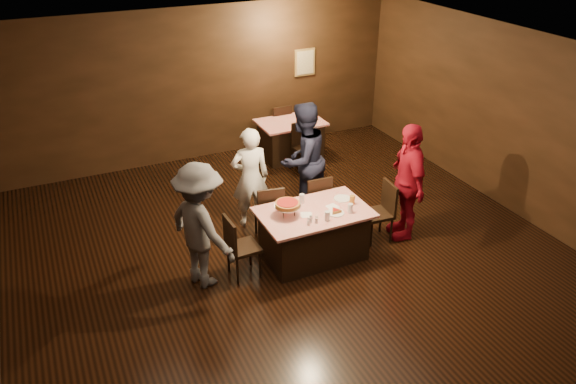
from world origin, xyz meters
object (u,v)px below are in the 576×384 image
(chair_back_far, at_px, (279,125))
(chair_back_near, at_px, (306,148))
(diner_white_jacket, at_px, (250,178))
(diner_red_shirt, at_px, (407,181))
(plate_empty, at_px, (342,198))
(back_table, at_px, (291,139))
(chair_end_right, at_px, (377,213))
(diner_grey_knit, at_px, (201,226))
(chair_far_right, at_px, (315,201))
(chair_far_left, at_px, (269,211))
(main_table, at_px, (314,234))
(glass_back, at_px, (302,199))
(glass_amber, at_px, (352,200))
(pizza_stand, at_px, (287,204))
(chair_end_left, at_px, (243,246))
(glass_front_right, at_px, (350,208))
(glass_front_left, at_px, (327,216))
(diner_navy_hoodie, at_px, (303,159))

(chair_back_far, bearing_deg, chair_back_near, 88.79)
(diner_white_jacket, height_order, diner_red_shirt, diner_red_shirt)
(diner_red_shirt, height_order, plate_empty, diner_red_shirt)
(back_table, distance_m, chair_end_right, 3.40)
(diner_grey_knit, bearing_deg, chair_far_right, -93.95)
(chair_far_left, relative_size, diner_grey_knit, 0.53)
(main_table, height_order, diner_white_jacket, diner_white_jacket)
(diner_red_shirt, relative_size, glass_back, 13.37)
(diner_white_jacket, bearing_deg, chair_far_right, 159.60)
(chair_back_far, relative_size, diner_red_shirt, 0.51)
(diner_white_jacket, distance_m, glass_amber, 1.70)
(chair_far_left, bearing_deg, chair_far_right, -170.61)
(pizza_stand, bearing_deg, main_table, -7.13)
(chair_end_left, height_order, pizza_stand, pizza_stand)
(diner_grey_knit, bearing_deg, chair_end_right, -113.63)
(main_table, distance_m, glass_front_right, 0.69)
(chair_far_left, height_order, glass_front_right, chair_far_left)
(glass_front_left, distance_m, glass_amber, 0.60)
(chair_far_right, xyz_separation_m, diner_white_jacket, (-0.89, 0.51, 0.36))
(chair_far_left, xyz_separation_m, diner_grey_knit, (-1.26, -0.67, 0.43))
(diner_red_shirt, relative_size, pizza_stand, 4.93)
(glass_back, bearing_deg, glass_amber, -28.30)
(back_table, bearing_deg, chair_far_right, -107.18)
(back_table, xyz_separation_m, glass_front_left, (-1.17, -3.69, 0.46))
(diner_navy_hoodie, height_order, pizza_stand, diner_navy_hoodie)
(diner_navy_hoodie, bearing_deg, glass_front_left, 53.72)
(chair_far_left, height_order, diner_grey_knit, diner_grey_knit)
(diner_white_jacket, height_order, glass_amber, diner_white_jacket)
(chair_end_left, height_order, diner_navy_hoodie, diner_navy_hoodie)
(chair_far_left, bearing_deg, back_table, -112.06)
(chair_end_right, height_order, pizza_stand, pizza_stand)
(back_table, distance_m, chair_far_right, 2.77)
(chair_back_near, bearing_deg, main_table, -120.97)
(chair_far_right, xyz_separation_m, pizza_stand, (-0.80, -0.70, 0.48))
(glass_front_left, bearing_deg, diner_grey_knit, 167.42)
(chair_end_right, bearing_deg, back_table, -177.21)
(diner_grey_knit, xyz_separation_m, glass_back, (1.61, 0.22, -0.06))
(chair_end_left, relative_size, plate_empty, 3.80)
(back_table, height_order, chair_far_right, chair_far_right)
(diner_white_jacket, bearing_deg, chair_back_near, -130.43)
(diner_grey_knit, distance_m, glass_front_left, 1.75)
(chair_far_right, height_order, diner_navy_hoodie, diner_navy_hoodie)
(chair_far_left, relative_size, chair_end_right, 1.00)
(back_table, height_order, chair_far_left, chair_far_left)
(chair_end_left, bearing_deg, chair_back_far, -32.40)
(plate_empty, relative_size, glass_front_left, 1.79)
(diner_grey_knit, height_order, diner_red_shirt, diner_red_shirt)
(diner_white_jacket, relative_size, diner_grey_knit, 0.93)
(glass_amber, bearing_deg, chair_far_right, 104.04)
(main_table, height_order, pizza_stand, pizza_stand)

